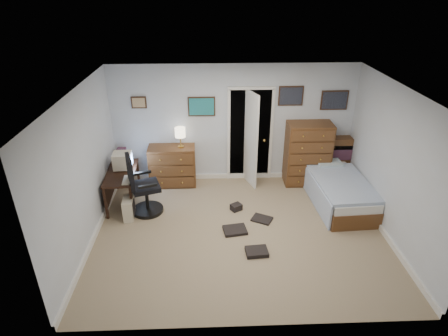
# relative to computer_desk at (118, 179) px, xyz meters

# --- Properties ---
(floor) EXTENTS (5.00, 4.00, 0.02)m
(floor) POSITION_rel_computer_desk_xyz_m (2.28, -1.05, -0.53)
(floor) COLOR tan
(floor) RESTS_ON ground
(computer_desk) EXTENTS (0.60, 1.19, 0.67)m
(computer_desk) POSITION_rel_computer_desk_xyz_m (0.00, 0.00, 0.00)
(computer_desk) COLOR black
(computer_desk) RESTS_ON floor
(crt_monitor) EXTENTS (0.36, 0.34, 0.32)m
(crt_monitor) POSITION_rel_computer_desk_xyz_m (0.10, 0.15, 0.32)
(crt_monitor) COLOR beige
(crt_monitor) RESTS_ON computer_desk
(keyboard) EXTENTS (0.15, 0.36, 0.02)m
(keyboard) POSITION_rel_computer_desk_xyz_m (0.26, -0.35, 0.17)
(keyboard) COLOR beige
(keyboard) RESTS_ON computer_desk
(pc_tower) EXTENTS (0.20, 0.39, 0.40)m
(pc_tower) POSITION_rel_computer_desk_xyz_m (0.28, -0.55, -0.31)
(pc_tower) COLOR beige
(pc_tower) RESTS_ON floor
(office_chair) EXTENTS (0.73, 0.73, 1.19)m
(office_chair) POSITION_rel_computer_desk_xyz_m (0.53, -0.38, -0.06)
(office_chair) COLOR black
(office_chair) RESTS_ON floor
(media_stack) EXTENTS (0.18, 0.18, 0.85)m
(media_stack) POSITION_rel_computer_desk_xyz_m (-0.04, 0.70, -0.09)
(media_stack) COLOR maroon
(media_stack) RESTS_ON floor
(low_dresser) EXTENTS (0.98, 0.51, 0.86)m
(low_dresser) POSITION_rel_computer_desk_xyz_m (0.99, 0.72, -0.09)
(low_dresser) COLOR #58321B
(low_dresser) RESTS_ON floor
(table_lamp) EXTENTS (0.22, 0.22, 0.42)m
(table_lamp) POSITION_rel_computer_desk_xyz_m (1.19, 0.72, 0.65)
(table_lamp) COLOR gold
(table_lamp) RESTS_ON low_dresser
(doorway) EXTENTS (0.96, 1.12, 2.05)m
(doorway) POSITION_rel_computer_desk_xyz_m (2.63, 1.22, 0.49)
(doorway) COLOR black
(doorway) RESTS_ON floor
(tall_dresser) EXTENTS (0.91, 0.54, 1.34)m
(tall_dresser) POSITION_rel_computer_desk_xyz_m (3.83, 0.70, 0.16)
(tall_dresser) COLOR #58321B
(tall_dresser) RESTS_ON floor
(headboard_bookcase) EXTENTS (1.09, 0.30, 0.97)m
(headboard_bookcase) POSITION_rel_computer_desk_xyz_m (4.75, 0.81, 0.00)
(headboard_bookcase) COLOR #58321B
(headboard_bookcase) RESTS_ON floor
(bed) EXTENTS (1.06, 1.85, 0.59)m
(bed) POSITION_rel_computer_desk_xyz_m (4.27, -0.22, -0.24)
(bed) COLOR #58321B
(bed) RESTS_ON floor
(wall_posters) EXTENTS (4.38, 0.04, 0.60)m
(wall_posters) POSITION_rel_computer_desk_xyz_m (2.85, 0.92, 1.23)
(wall_posters) COLOR #331E11
(wall_posters) RESTS_ON floor
(floor_clutter) EXTENTS (0.95, 1.55, 0.12)m
(floor_clutter) POSITION_rel_computer_desk_xyz_m (2.40, -1.06, -0.48)
(floor_clutter) COLOR black
(floor_clutter) RESTS_ON floor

